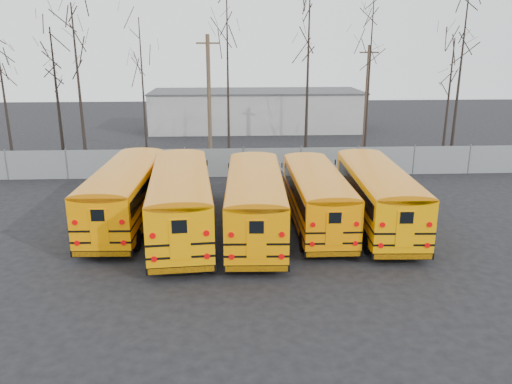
{
  "coord_description": "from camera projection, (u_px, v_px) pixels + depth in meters",
  "views": [
    {
      "loc": [
        -0.94,
        -21.59,
        8.87
      ],
      "look_at": [
        0.37,
        2.79,
        1.6
      ],
      "focal_mm": 35.0,
      "sensor_mm": 36.0,
      "label": 1
    }
  ],
  "objects": [
    {
      "name": "bus_b",
      "position": [
        181.0,
        196.0,
        23.78
      ],
      "size": [
        3.63,
        11.89,
        3.28
      ],
      "rotation": [
        0.0,
        0.0,
        0.08
      ],
      "color": "black",
      "rests_on": "ground"
    },
    {
      "name": "utility_pole_left",
      "position": [
        209.0,
        99.0,
        37.59
      ],
      "size": [
        1.7,
        0.3,
        9.55
      ],
      "rotation": [
        0.0,
        0.0,
        0.04
      ],
      "color": "brown",
      "rests_on": "ground"
    },
    {
      "name": "tree_4",
      "position": [
        228.0,
        84.0,
        34.35
      ],
      "size": [
        0.26,
        0.26,
        12.43
      ],
      "primitive_type": "cone",
      "color": "black",
      "rests_on": "ground"
    },
    {
      "name": "fence",
      "position": [
        243.0,
        162.0,
        34.44
      ],
      "size": [
        40.0,
        0.04,
        2.0
      ],
      "primitive_type": "cube",
      "color": "gray",
      "rests_on": "ground"
    },
    {
      "name": "tree_0",
      "position": [
        4.0,
        98.0,
        37.02
      ],
      "size": [
        0.26,
        0.26,
        10.04
      ],
      "primitive_type": "cone",
      "color": "black",
      "rests_on": "ground"
    },
    {
      "name": "bus_a",
      "position": [
        126.0,
        189.0,
        25.14
      ],
      "size": [
        2.93,
        11.25,
        3.12
      ],
      "rotation": [
        0.0,
        0.0,
        -0.03
      ],
      "color": "black",
      "rests_on": "ground"
    },
    {
      "name": "ground",
      "position": [
        251.0,
        242.0,
        23.24
      ],
      "size": [
        120.0,
        120.0,
        0.0
      ],
      "primitive_type": "plane",
      "color": "black",
      "rests_on": "ground"
    },
    {
      "name": "tree_1",
      "position": [
        58.0,
        100.0,
        35.84
      ],
      "size": [
        0.26,
        0.26,
        10.01
      ],
      "primitive_type": "cone",
      "color": "black",
      "rests_on": "ground"
    },
    {
      "name": "tree_6",
      "position": [
        369.0,
        84.0,
        37.0
      ],
      "size": [
        0.26,
        0.26,
        12.01
      ],
      "primitive_type": "cone",
      "color": "black",
      "rests_on": "ground"
    },
    {
      "name": "tree_8",
      "position": [
        459.0,
        78.0,
        38.87
      ],
      "size": [
        0.26,
        0.26,
        12.64
      ],
      "primitive_type": "cone",
      "color": "black",
      "rests_on": "ground"
    },
    {
      "name": "bus_d",
      "position": [
        316.0,
        193.0,
        24.94
      ],
      "size": [
        2.47,
        10.56,
        2.95
      ],
      "rotation": [
        0.0,
        0.0,
        -0.0
      ],
      "color": "black",
      "rests_on": "ground"
    },
    {
      "name": "bus_e",
      "position": [
        377.0,
        191.0,
        24.87
      ],
      "size": [
        3.06,
        11.22,
        3.11
      ],
      "rotation": [
        0.0,
        0.0,
        -0.05
      ],
      "color": "black",
      "rests_on": "ground"
    },
    {
      "name": "distant_building",
      "position": [
        257.0,
        111.0,
        53.4
      ],
      "size": [
        22.0,
        8.0,
        4.0
      ],
      "primitive_type": "cube",
      "color": "#B1B1AC",
      "rests_on": "ground"
    },
    {
      "name": "tree_7",
      "position": [
        448.0,
        105.0,
        35.66
      ],
      "size": [
        0.26,
        0.26,
        9.27
      ],
      "primitive_type": "cone",
      "color": "black",
      "rests_on": "ground"
    },
    {
      "name": "tree_3",
      "position": [
        143.0,
        95.0,
        36.24
      ],
      "size": [
        0.26,
        0.26,
        10.65
      ],
      "primitive_type": "cone",
      "color": "black",
      "rests_on": "ground"
    },
    {
      "name": "bus_c",
      "position": [
        255.0,
        197.0,
        23.82
      ],
      "size": [
        3.01,
        11.37,
        3.16
      ],
      "rotation": [
        0.0,
        0.0,
        -0.04
      ],
      "color": "black",
      "rests_on": "ground"
    },
    {
      "name": "utility_pole_right",
      "position": [
        366.0,
        98.0,
        41.63
      ],
      "size": [
        1.56,
        0.37,
        8.78
      ],
      "rotation": [
        0.0,
        0.0,
        -0.16
      ],
      "color": "#4D392C",
      "rests_on": "ground"
    },
    {
      "name": "tree_2",
      "position": [
        79.0,
        92.0,
        34.03
      ],
      "size": [
        0.26,
        0.26,
        11.46
      ],
      "primitive_type": "cone",
      "color": "black",
      "rests_on": "ground"
    },
    {
      "name": "tree_5",
      "position": [
        307.0,
        84.0,
        37.28
      ],
      "size": [
        0.26,
        0.26,
        11.95
      ],
      "primitive_type": "cone",
      "color": "black",
      "rests_on": "ground"
    }
  ]
}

